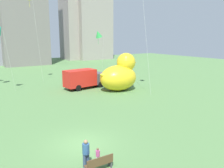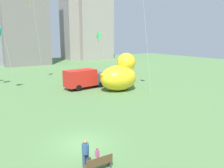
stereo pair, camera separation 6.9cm
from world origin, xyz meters
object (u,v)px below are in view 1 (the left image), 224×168
Objects in this scene: box_truck at (84,79)px; kite_green at (98,34)px; giant_inflatable_duck at (120,75)px; person_adult at (86,152)px; person_child at (98,155)px; park_bench at (99,163)px.

box_truck is 9.01m from kite_green.
giant_inflatable_duck is 9.77m from kite_green.
person_adult is 0.84m from person_child.
person_child is (0.30, 0.72, 0.09)m from park_bench.
person_adult is 20.29m from giant_inflatable_duck.
giant_inflatable_duck reaches higher than person_child.
park_bench is 1.65× the size of person_child.
person_child is 19.92m from giant_inflatable_duck.
kite_green reaches higher than giant_inflatable_duck.
giant_inflatable_duck is 5.47m from box_truck.
giant_inflatable_duck is 0.73× the size of kite_green.
park_bench is 22.05m from box_truck.
person_adult is 21.49m from box_truck.
box_truck is (-3.75, 3.90, -0.82)m from giant_inflatable_duck.
person_child reaches higher than park_bench.
person_child is 0.12× the size of kite_green.
giant_inflatable_duck is at bearing -46.13° from box_truck.
park_bench is 0.26× the size of giant_inflatable_duck.
giant_inflatable_duck reaches higher than person_adult.
giant_inflatable_duck is at bearing -97.13° from kite_green.
person_adult is 1.67× the size of person_child.
kite_green is at bearing 82.87° from giant_inflatable_duck.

